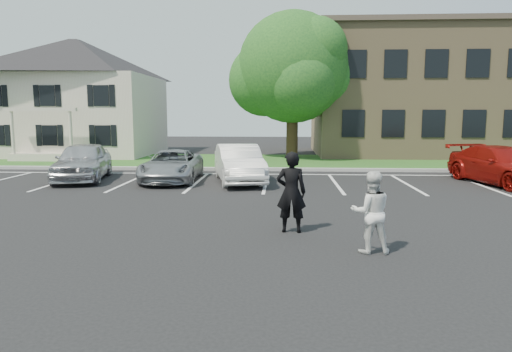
{
  "coord_description": "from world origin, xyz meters",
  "views": [
    {
      "loc": [
        0.63,
        -10.13,
        2.78
      ],
      "look_at": [
        0.0,
        1.0,
        1.25
      ],
      "focal_mm": 32.0,
      "sensor_mm": 36.0,
      "label": 1
    }
  ],
  "objects": [
    {
      "name": "car_silver_minivan",
      "position": [
        -3.9,
        8.39,
        0.64
      ],
      "size": [
        2.34,
        4.7,
        1.28
      ],
      "primitive_type": "imported",
      "rotation": [
        0.0,
        0.0,
        0.05
      ],
      "color": "#9DA0A5",
      "rests_on": "ground"
    },
    {
      "name": "grass_strip",
      "position": [
        0.0,
        16.0,
        0.04
      ],
      "size": [
        44.0,
        8.0,
        0.08
      ],
      "primitive_type": "cube",
      "color": "#2D5018",
      "rests_on": "ground"
    },
    {
      "name": "stall_lines",
      "position": [
        1.4,
        8.95,
        0.01
      ],
      "size": [
        34.0,
        5.36,
        0.01
      ],
      "color": "silver",
      "rests_on": "ground"
    },
    {
      "name": "car_red_compact",
      "position": [
        9.31,
        8.2,
        0.75
      ],
      "size": [
        3.21,
        5.49,
        1.5
      ],
      "primitive_type": "imported",
      "rotation": [
        0.0,
        0.0,
        0.23
      ],
      "color": "maroon",
      "rests_on": "ground"
    },
    {
      "name": "ground_plane",
      "position": [
        0.0,
        0.0,
        0.0
      ],
      "size": [
        90.0,
        90.0,
        0.0
      ],
      "primitive_type": "plane",
      "color": "black",
      "rests_on": "ground"
    },
    {
      "name": "car_white_sedan",
      "position": [
        -1.1,
        8.22,
        0.76
      ],
      "size": [
        2.63,
        4.88,
        1.53
      ],
      "primitive_type": "imported",
      "rotation": [
        0.0,
        0.0,
        0.23
      ],
      "color": "white",
      "rests_on": "ground"
    },
    {
      "name": "tree",
      "position": [
        1.34,
        17.92,
        5.35
      ],
      "size": [
        7.8,
        7.2,
        8.8
      ],
      "color": "black",
      "rests_on": "ground"
    },
    {
      "name": "man_black_suit",
      "position": [
        0.86,
        0.41,
        0.96
      ],
      "size": [
        0.71,
        0.48,
        1.91
      ],
      "primitive_type": "imported",
      "rotation": [
        0.0,
        0.0,
        3.11
      ],
      "color": "black",
      "rests_on": "ground"
    },
    {
      "name": "curb",
      "position": [
        0.0,
        12.0,
        0.07
      ],
      "size": [
        40.0,
        0.3,
        0.15
      ],
      "primitive_type": "cube",
      "color": "gray",
      "rests_on": "ground"
    },
    {
      "name": "office_building",
      "position": [
        14.0,
        21.99,
        4.16
      ],
      "size": [
        22.4,
        10.4,
        8.3
      ],
      "color": "#98815A",
      "rests_on": "ground"
    },
    {
      "name": "man_white_shirt",
      "position": [
        2.42,
        -1.1,
        0.83
      ],
      "size": [
        0.83,
        0.65,
        1.65
      ],
      "primitive_type": "imported",
      "rotation": [
        0.0,
        0.0,
        3.18
      ],
      "color": "white",
      "rests_on": "ground"
    },
    {
      "name": "house",
      "position": [
        -13.0,
        19.97,
        3.83
      ],
      "size": [
        10.3,
        9.22,
        7.6
      ],
      "color": "#C0B49E",
      "rests_on": "ground"
    },
    {
      "name": "car_silver_west",
      "position": [
        -7.71,
        8.45,
        0.8
      ],
      "size": [
        2.81,
        4.96,
        1.59
      ],
      "primitive_type": "imported",
      "rotation": [
        0.0,
        0.0,
        0.21
      ],
      "color": "#BCBCC1",
      "rests_on": "ground"
    }
  ]
}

